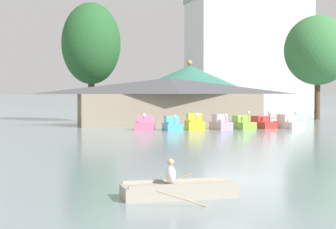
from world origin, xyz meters
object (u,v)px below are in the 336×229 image
pedal_boat_red (262,123)px  pedal_boat_yellow (195,123)px  shoreline_tree_mid (91,44)px  pedal_boat_pink (145,124)px  shoreline_tree_right (318,50)px  pedal_boat_cyan (172,125)px  pedal_boat_lavender (221,123)px  green_roof_pavilion (190,89)px  boathouse (170,100)px  rowboat_with_rower (179,190)px  background_building_block (247,53)px  pedal_boat_lime (242,124)px  pedal_boat_white (288,123)px

pedal_boat_red → pedal_boat_yellow: bearing=-98.2°
shoreline_tree_mid → pedal_boat_red: bearing=-47.6°
pedal_boat_pink → shoreline_tree_right: size_ratio=0.20×
shoreline_tree_right → pedal_boat_cyan: bearing=-143.9°
pedal_boat_pink → pedal_boat_yellow: pedal_boat_yellow is taller
pedal_boat_cyan → pedal_boat_lavender: (4.82, 0.40, 0.05)m
pedal_boat_cyan → shoreline_tree_right: (23.53, 17.16, 8.41)m
green_roof_pavilion → shoreline_tree_right: (16.27, -3.17, 5.04)m
green_roof_pavilion → boathouse: bearing=-114.7°
pedal_boat_cyan → shoreline_tree_right: size_ratio=0.19×
rowboat_with_rower → shoreline_tree_mid: (2.40, 51.36, 9.02)m
pedal_boat_red → pedal_boat_lavender: bearing=-92.5°
boathouse → pedal_boat_red: bearing=-43.8°
rowboat_with_rower → shoreline_tree_right: size_ratio=0.28×
shoreline_tree_mid → background_building_block: size_ratio=0.59×
rowboat_with_rower → shoreline_tree_right: (31.49, 50.73, 8.68)m
background_building_block → green_roof_pavilion: bearing=-119.6°
pedal_boat_yellow → pedal_boat_lime: 4.66m
pedal_boat_cyan → pedal_boat_lime: (6.96, 0.37, 0.00)m
pedal_boat_cyan → background_building_block: bearing=154.1°
boathouse → shoreline_tree_mid: size_ratio=1.47×
pedal_boat_lavender → background_building_block: 68.82m
boathouse → background_building_block: background_building_block is taller
pedal_boat_cyan → boathouse: boathouse is taller
pedal_boat_red → shoreline_tree_mid: shoreline_tree_mid is taller
rowboat_with_rower → pedal_boat_lime: size_ratio=1.39×
shoreline_tree_right → rowboat_with_rower: bearing=-121.8°
background_building_block → shoreline_tree_mid: bearing=-129.4°
rowboat_with_rower → pedal_boat_yellow: bearing=72.0°
pedal_boat_yellow → pedal_boat_red: pedal_boat_red is taller
pedal_boat_lime → boathouse: bearing=-162.7°
pedal_boat_pink → pedal_boat_lavender: size_ratio=1.05×
pedal_boat_cyan → background_building_block: size_ratio=0.11×
pedal_boat_yellow → background_building_block: size_ratio=0.11×
rowboat_with_rower → pedal_boat_white: (19.61, 33.96, 0.29)m
rowboat_with_rower → pedal_boat_yellow: (10.26, 34.12, 0.35)m
pedal_boat_white → shoreline_tree_mid: shoreline_tree_mid is taller
green_roof_pavilion → background_building_block: 49.56m
pedal_boat_cyan → pedal_boat_lavender: pedal_boat_lavender is taller
pedal_boat_pink → boathouse: boathouse is taller
pedal_boat_lavender → boathouse: bearing=-170.4°
pedal_boat_lime → shoreline_tree_right: shoreline_tree_right is taller
pedal_boat_lime → green_roof_pavilion: 20.25m
pedal_boat_cyan → background_building_block: (31.46, 62.86, 11.21)m
green_roof_pavilion → shoreline_tree_right: size_ratio=0.93×
pedal_boat_pink → pedal_boat_white: size_ratio=0.85×
pedal_boat_cyan → pedal_boat_white: pedal_boat_white is taller
pedal_boat_lavender → pedal_boat_pink: bearing=-106.1°
pedal_boat_red → background_building_block: bearing=144.9°
pedal_boat_yellow → boathouse: 8.34m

